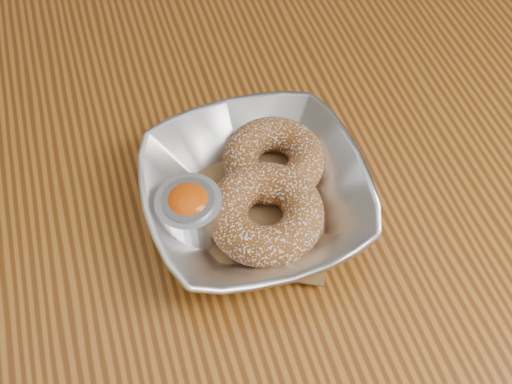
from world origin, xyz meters
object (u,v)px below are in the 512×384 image
object	(u,v)px
donut_back	(274,160)
table	(224,272)
donut_front	(266,214)
ramekin	(190,212)
serving_bowl	(256,195)

from	to	relation	value
donut_back	table	bearing A→B (deg)	-149.70
donut_back	donut_front	xyz separation A→B (m)	(-0.03, -0.06, 0.00)
donut_back	donut_front	bearing A→B (deg)	-115.14
ramekin	table	bearing A→B (deg)	-0.61
ramekin	donut_back	bearing A→B (deg)	22.99
ramekin	donut_front	bearing A→B (deg)	-15.01
serving_bowl	donut_back	distance (m)	0.04
serving_bowl	donut_front	size ratio (longest dim) A/B	1.95
table	ramekin	world-z (taller)	ramekin
table	serving_bowl	size ratio (longest dim) A/B	5.87
table	donut_front	world-z (taller)	donut_front
donut_back	serving_bowl	bearing A→B (deg)	-130.84
donut_back	ramekin	distance (m)	0.10
donut_back	ramekin	xyz separation A→B (m)	(-0.09, -0.04, 0.01)
serving_bowl	ramekin	bearing A→B (deg)	-174.18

